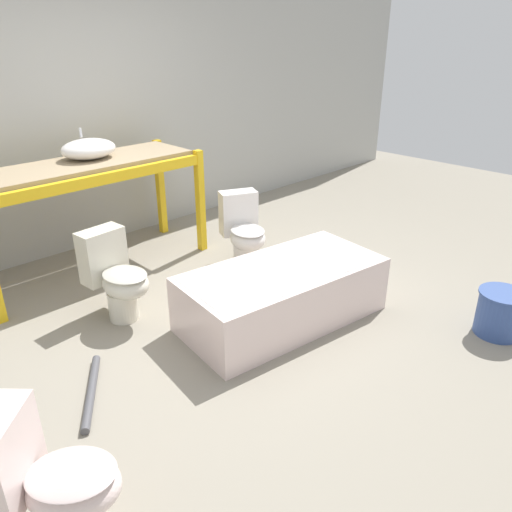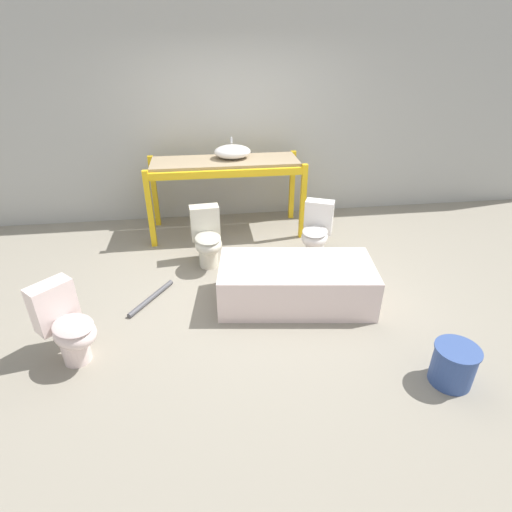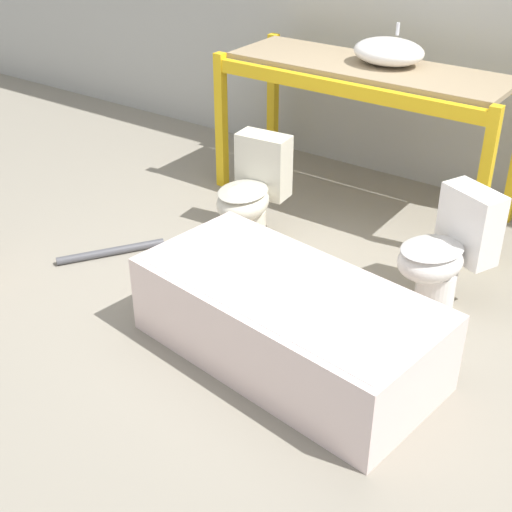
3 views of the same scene
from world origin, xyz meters
TOP-DOWN VIEW (x-y plane):
  - ground_plane at (0.00, 0.00)m, footprint 12.00×12.00m
  - warehouse_wall_rear at (0.00, 2.03)m, footprint 10.80×0.08m
  - shelving_rack at (-0.21, 1.41)m, footprint 2.05×0.75m
  - sink_basin at (-0.11, 1.48)m, footprint 0.48×0.39m
  - bathtub_main at (0.36, -0.43)m, footprint 1.63×0.95m
  - toilet_near at (-1.70, -1.00)m, footprint 0.62×0.62m
  - toilet_far at (-0.51, 0.48)m, footprint 0.38×0.57m
  - toilet_extra at (0.81, 0.47)m, footprint 0.52×0.63m
  - bucket_white at (1.34, -1.68)m, footprint 0.35×0.35m
  - loose_pipe at (-1.13, -0.21)m, footprint 0.42×0.60m

SIDE VIEW (x-z plane):
  - ground_plane at x=0.00m, z-range 0.00..0.00m
  - loose_pipe at x=-1.13m, z-range 0.00..0.05m
  - bucket_white at x=1.34m, z-range 0.01..0.35m
  - bathtub_main at x=0.36m, z-range 0.03..0.47m
  - toilet_near at x=-1.70m, z-range 0.01..0.70m
  - toilet_far at x=-0.51m, z-range 0.01..0.70m
  - toilet_extra at x=0.81m, z-range 0.01..0.70m
  - shelving_rack at x=-0.21m, z-range 0.36..1.37m
  - sink_basin at x=-0.11m, z-range 0.97..1.23m
  - warehouse_wall_rear at x=0.00m, z-range 0.00..3.20m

